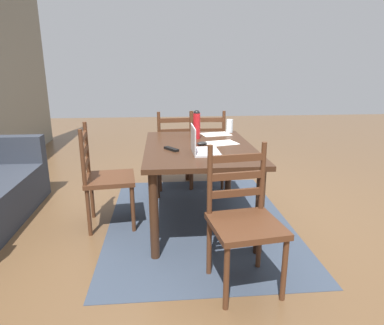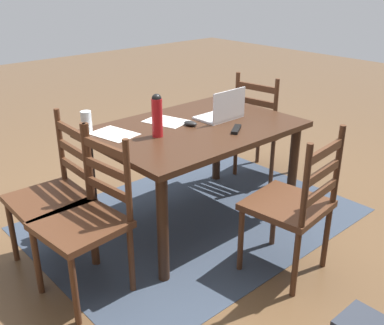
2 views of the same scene
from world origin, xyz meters
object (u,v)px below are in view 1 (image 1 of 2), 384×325
laptop (200,146)px  chair_left_near (244,221)px  chair_right_far (174,150)px  water_bottle (197,124)px  drinking_glass (230,126)px  chair_far_head (105,178)px  tv_remote (171,149)px  computer_mouse (202,143)px  dining_table (199,156)px  chair_right_near (206,149)px

laptop → chair_left_near: bearing=-164.5°
chair_right_far → water_bottle: bearing=-163.2°
chair_left_near → drinking_glass: chair_left_near is taller
chair_far_head → tv_remote: 0.68m
chair_far_head → computer_mouse: chair_far_head is taller
chair_right_far → computer_mouse: size_ratio=9.50×
computer_mouse → chair_right_far: bearing=-3.5°
drinking_glass → computer_mouse: bearing=148.0°
chair_right_far → computer_mouse: 1.04m
laptop → dining_table: bearing=-3.6°
dining_table → chair_left_near: 1.03m
chair_far_head → laptop: 0.94m
drinking_glass → computer_mouse: drinking_glass is taller
dining_table → tv_remote: tv_remote is taller
tv_remote → laptop: bearing=121.0°
dining_table → chair_left_near: size_ratio=1.49×
dining_table → drinking_glass: bearing=-33.2°
computer_mouse → tv_remote: 0.33m
computer_mouse → drinking_glass: bearing=-48.2°
chair_right_far → water_bottle: 0.82m
water_bottle → laptop: bearing=177.2°
water_bottle → dining_table: bearing=177.8°
chair_right_near → tv_remote: 1.26m
laptop → drinking_glass: bearing=-25.7°
tv_remote → chair_far_head: bearing=-46.4°
chair_left_near → chair_far_head: size_ratio=1.00×
chair_right_near → chair_right_far: bearing=90.0°
laptop → computer_mouse: (0.28, -0.05, -0.04)m
chair_right_near → laptop: 1.31m
laptop → chair_far_head: bearing=73.4°
water_bottle → drinking_glass: 0.50m
chair_right_near → computer_mouse: 1.03m
drinking_glass → chair_left_near: bearing=172.4°
water_bottle → computer_mouse: size_ratio=2.85×
chair_left_near → tv_remote: chair_left_near is taller
dining_table → water_bottle: bearing=-2.2°
chair_right_far → dining_table: bearing=-169.1°
dining_table → chair_right_far: chair_right_far is taller
chair_right_far → water_bottle: (-0.67, -0.20, 0.43)m
chair_right_far → tv_remote: 1.18m
chair_right_near → chair_left_near: (-1.99, 0.00, 0.00)m
chair_far_head → tv_remote: size_ratio=5.59×
chair_right_near → computer_mouse: (-0.98, 0.16, 0.30)m
laptop → drinking_glass: (0.87, -0.42, 0.01)m
chair_left_near → water_bottle: 1.40m
chair_left_near → water_bottle: size_ratio=3.34×
chair_right_far → drinking_glass: bearing=-122.4°
chair_far_head → drinking_glass: chair_far_head is taller
tv_remote → chair_left_near: bearing=84.0°
chair_right_near → chair_far_head: (-1.00, 1.05, 0.00)m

